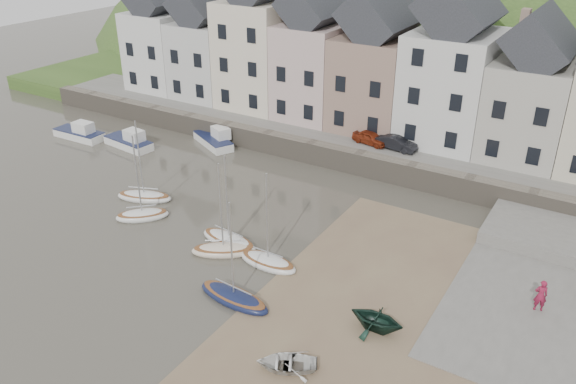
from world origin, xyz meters
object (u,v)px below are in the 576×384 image
Objects in this scene: sailboat_0 at (144,196)px; car_right at (397,143)px; rowboat_white at (287,363)px; rowboat_green at (377,318)px; car_left at (371,138)px; person_red at (541,295)px.

sailboat_0 reaches higher than car_right.
rowboat_green is at bearing 124.01° from rowboat_white.
car_left is (-6.67, 24.15, 1.79)m from rowboat_white.
car_right is at bearing -160.83° from rowboat_green.
rowboat_white is 25.11m from car_left.
car_left is (-15.88, 13.60, 1.08)m from person_red.
car_right reaches higher than car_left.
rowboat_green is 21.57m from car_left.
person_red is at bearing -128.65° from car_right.
sailboat_0 reaches higher than rowboat_green.
sailboat_0 is 2.22× the size of rowboat_white.
car_right is at bearing -66.12° from person_red.
car_right is (-13.60, 13.60, 1.10)m from person_red.
person_red is 20.93m from car_left.
sailboat_0 is 20.86m from rowboat_green.
person_red is at bearing -119.52° from car_left.
car_right is (-6.87, 19.49, 1.37)m from rowboat_green.
person_red is 0.55× the size of car_right.
sailboat_0 is 18.78m from car_left.
sailboat_0 is at bearing 144.29° from car_right.
rowboat_white is 5.30m from rowboat_green.
sailboat_0 is 3.38× the size of person_red.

